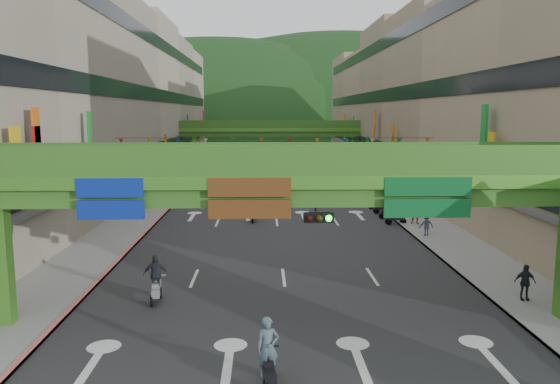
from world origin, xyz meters
name	(u,v)px	position (x,y,z in m)	size (l,w,h in m)	color
road_slab	(272,182)	(0.00, 50.00, 0.01)	(18.00, 140.00, 0.02)	#28282B
sidewalk_left	(179,182)	(-11.00, 50.00, 0.07)	(4.00, 140.00, 0.15)	gray
sidewalk_right	(363,181)	(11.00, 50.00, 0.07)	(4.00, 140.00, 0.15)	gray
curb_left	(195,182)	(-9.10, 50.00, 0.09)	(0.20, 140.00, 0.18)	#CC5959
curb_right	(348,181)	(9.10, 50.00, 0.09)	(0.20, 140.00, 0.18)	gray
building_row_left	(108,102)	(-18.93, 50.00, 9.46)	(12.80, 95.00, 19.00)	#9E937F
building_row_right	(432,102)	(18.93, 50.00, 9.46)	(12.80, 95.00, 19.00)	gray
overpass_near	(315,196)	(0.93, 5.38, 5.21)	(28.00, 12.27, 7.10)	#4C9E2D
overpass_far	(270,132)	(0.00, 65.00, 5.40)	(28.00, 2.20, 7.10)	#4C9E2D
hill_left	(219,138)	(-15.00, 160.00, 0.00)	(168.00, 140.00, 112.00)	#1C4419
hill_right	(336,136)	(25.00, 180.00, 0.00)	(208.00, 176.00, 128.00)	#1C4419
bunting_string	(276,141)	(0.00, 30.00, 5.96)	(26.00, 0.36, 0.47)	black
scooter_rider_near	(268,354)	(-0.89, 1.00, 1.04)	(0.73, 1.60, 2.20)	black
scooter_rider_mid	(320,195)	(3.99, 33.33, 0.94)	(0.76, 1.60, 1.85)	black
scooter_rider_left	(155,278)	(-5.74, 8.60, 1.09)	(1.12, 1.59, 2.16)	gray
scooter_rider_far	(253,210)	(-1.83, 26.16, 0.95)	(0.77, 1.60, 1.90)	maroon
parked_scooter_row	(386,210)	(8.80, 28.11, 0.52)	(1.60, 7.15, 1.08)	black
car_silver	(221,178)	(-6.00, 49.05, 0.63)	(1.34, 3.85, 1.27)	gray
car_yellow	(325,185)	(5.48, 42.43, 0.68)	(1.60, 3.97, 1.35)	yellow
pedestrian_red	(416,214)	(10.20, 24.34, 0.86)	(0.84, 0.65, 1.72)	#B75030
pedestrian_dark	(525,286)	(10.37, 8.00, 0.80)	(0.93, 0.39, 1.59)	black
pedestrian_blue	(426,227)	(9.80, 20.58, 0.75)	(0.70, 0.45, 1.50)	#363A57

